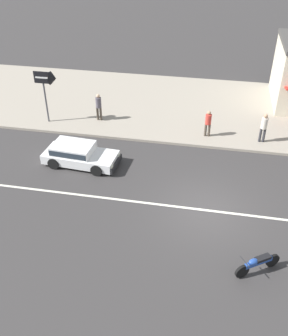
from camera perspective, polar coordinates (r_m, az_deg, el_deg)
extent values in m
plane|color=#383535|center=(17.70, 8.99, -6.08)|extent=(160.00, 160.00, 0.00)
cube|color=silver|center=(17.70, 9.00, -6.07)|extent=(50.40, 0.14, 0.01)
cube|color=#9E9384|center=(26.46, 10.35, 8.45)|extent=(68.00, 10.00, 0.15)
cube|color=white|center=(20.53, -9.18, 1.58)|extent=(3.86, 1.88, 0.48)
cube|color=white|center=(20.43, -10.26, 2.83)|extent=(2.16, 1.60, 0.46)
cube|color=#28333D|center=(20.43, -10.26, 2.83)|extent=(2.08, 1.62, 0.29)
cube|color=black|center=(19.95, -4.07, 0.58)|extent=(0.24, 1.58, 0.28)
cube|color=white|center=(20.30, -3.67, 1.92)|extent=(0.10, 0.25, 0.14)
cube|color=white|center=(19.41, -4.70, 0.20)|extent=(0.10, 0.25, 0.14)
cylinder|color=black|center=(20.78, -5.39, 1.99)|extent=(0.61, 0.26, 0.60)
cylinder|color=black|center=(19.60, -6.89, -0.31)|extent=(0.61, 0.26, 0.60)
cylinder|color=black|center=(21.62, -11.21, 2.82)|extent=(0.61, 0.26, 0.60)
cylinder|color=black|center=(20.48, -12.97, 0.65)|extent=(0.61, 0.26, 0.60)
cylinder|color=black|center=(15.06, 14.04, -14.35)|extent=(0.52, 0.39, 0.56)
cylinder|color=black|center=(15.72, 18.15, -12.64)|extent=(0.52, 0.39, 0.56)
cube|color=#23479E|center=(15.24, 16.26, -12.98)|extent=(1.03, 0.75, 0.18)
cube|color=black|center=(15.22, 16.87, -12.40)|extent=(0.64, 0.53, 0.12)
ellipsoid|color=#23479E|center=(15.03, 15.61, -12.97)|extent=(0.47, 0.42, 0.22)
cylinder|color=#232326|center=(14.71, 14.42, -13.01)|extent=(0.33, 0.48, 0.03)
cylinder|color=#4C4C51|center=(24.46, -14.01, 9.19)|extent=(0.10, 0.10, 2.48)
cube|color=black|center=(23.83, -14.58, 12.60)|extent=(1.00, 0.06, 0.70)
cone|color=black|center=(23.56, -13.03, 12.56)|extent=(0.36, 0.77, 0.77)
cube|color=white|center=(23.80, -14.61, 12.56)|extent=(0.80, 0.01, 0.10)
cylinder|color=#4C4238|center=(24.47, -6.74, 7.87)|extent=(0.14, 0.14, 0.84)
cylinder|color=#4C4238|center=(24.41, -6.29, 7.83)|extent=(0.14, 0.14, 0.84)
cylinder|color=#514C56|center=(24.12, -6.63, 9.42)|extent=(0.34, 0.34, 0.63)
sphere|color=#D6AD89|center=(23.95, -6.70, 10.35)|extent=(0.23, 0.23, 0.23)
cylinder|color=#4C4238|center=(22.80, 8.92, 5.51)|extent=(0.14, 0.14, 0.77)
cylinder|color=#4C4238|center=(22.80, 9.42, 5.46)|extent=(0.14, 0.14, 0.77)
cylinder|color=#D63D33|center=(22.49, 9.33, 7.00)|extent=(0.34, 0.34, 0.58)
sphere|color=tan|center=(22.31, 9.42, 7.90)|extent=(0.21, 0.21, 0.21)
cylinder|color=#333338|center=(22.87, 16.53, 4.64)|extent=(0.14, 0.14, 0.84)
cylinder|color=#333338|center=(22.90, 17.02, 4.58)|extent=(0.14, 0.14, 0.84)
cylinder|color=silver|center=(22.55, 17.08, 6.24)|extent=(0.34, 0.34, 0.63)
sphere|color=tan|center=(22.36, 17.26, 7.21)|extent=(0.23, 0.23, 0.23)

